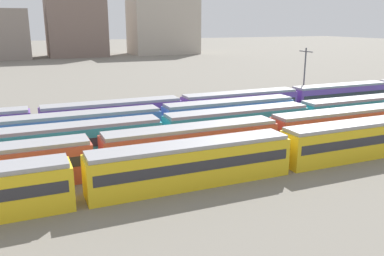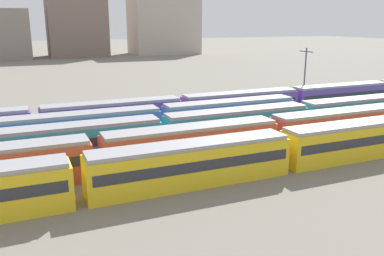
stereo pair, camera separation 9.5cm
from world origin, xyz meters
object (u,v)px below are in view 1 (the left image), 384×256
Objects in this scene: train_track_2 at (238,124)px; train_track_4 at (293,99)px; train_track_1 at (273,134)px; train_track_0 at (360,139)px; train_track_3 at (83,128)px; catenary_pole_3 at (304,74)px.

train_track_4 is at bearing 33.39° from train_track_2.
train_track_1 is at bearing -75.08° from train_track_2.
train_track_0 and train_track_3 have the same top height.
train_track_1 is at bearing -29.23° from train_track_3.
train_track_0 is 13.47m from train_track_2.
train_track_3 and train_track_4 have the same top height.
catenary_pole_3 reaches higher than train_track_4.
train_track_2 is at bearing 104.92° from train_track_1.
catenary_pole_3 is at bearing 64.30° from train_track_0.
catenary_pole_3 reaches higher than train_track_1.
train_track_2 is at bearing 129.45° from train_track_0.
train_track_3 is at bearing -171.04° from train_track_4.
train_track_0 is at bearing -50.55° from train_track_2.
catenary_pole_3 is (37.25, 8.29, 3.43)m from train_track_3.
train_track_1 is 0.66× the size of train_track_4.
train_track_2 is at bearing -146.61° from train_track_4.
train_track_3 is at bearing -167.45° from catenary_pole_3.
train_track_4 is 11.73× the size of catenary_pole_3.
train_track_4 is (15.78, 10.40, 0.00)m from train_track_2.
train_track_2 is (-8.56, 10.40, 0.00)m from train_track_0.
train_track_2 and train_track_4 have the same top height.
train_track_1 and train_track_4 have the same top height.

